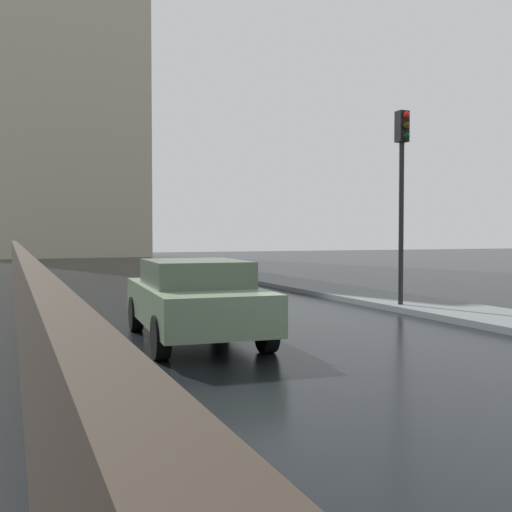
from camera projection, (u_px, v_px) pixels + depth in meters
fence_far at (55, 446)px, 3.04m from camera, size 0.20×60.00×1.56m
car_green_near_kerb at (195, 298)px, 10.50m from camera, size 2.11×4.37×1.41m
traffic_light at (402, 172)px, 14.69m from camera, size 0.26×0.39×4.71m
distant_tower at (57, 60)px, 51.33m from camera, size 14.30×10.95×38.93m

